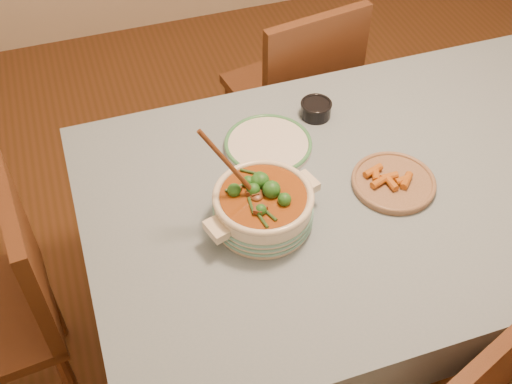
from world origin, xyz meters
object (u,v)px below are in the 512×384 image
chair_left (4,302)px  stew_casserole (263,205)px  fried_plate (394,181)px  chair_far (298,90)px  dining_table (369,205)px  white_plate (268,144)px  condiment_bowl (316,108)px

chair_left → stew_casserole: bearing=73.7°
fried_plate → chair_far: bearing=88.4°
dining_table → fried_plate: 0.12m
dining_table → fried_plate: size_ratio=5.40×
dining_table → white_plate: size_ratio=5.98×
stew_casserole → condiment_bowl: stew_casserole is taller
condiment_bowl → chair_far: bearing=74.7°
stew_casserole → chair_left: size_ratio=0.38×
white_plate → fried_plate: bearing=-42.6°
stew_casserole → fried_plate: (0.41, 0.01, -0.05)m
stew_casserole → white_plate: size_ratio=1.24×
fried_plate → chair_far: chair_far is taller
fried_plate → chair_far: size_ratio=0.34×
condiment_bowl → chair_left: bearing=-167.6°
chair_far → chair_left: chair_left is taller
white_plate → chair_left: (-0.87, -0.14, -0.25)m
chair_far → chair_left: 1.35m
chair_far → dining_table: bearing=75.2°
fried_plate → chair_left: 1.19m
dining_table → white_plate: 0.36m
dining_table → chair_far: bearing=84.4°
chair_left → dining_table: bearing=78.9°
white_plate → chair_left: bearing=-170.8°
chair_left → condiment_bowl: bearing=96.8°
condiment_bowl → white_plate: bearing=-154.3°
white_plate → chair_far: 0.66m
dining_table → condiment_bowl: 0.36m
stew_casserole → fried_plate: stew_casserole is taller
condiment_bowl → chair_left: 1.12m
stew_casserole → chair_far: (0.43, 0.80, -0.31)m
dining_table → stew_casserole: stew_casserole is taller
chair_far → white_plate: bearing=49.9°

